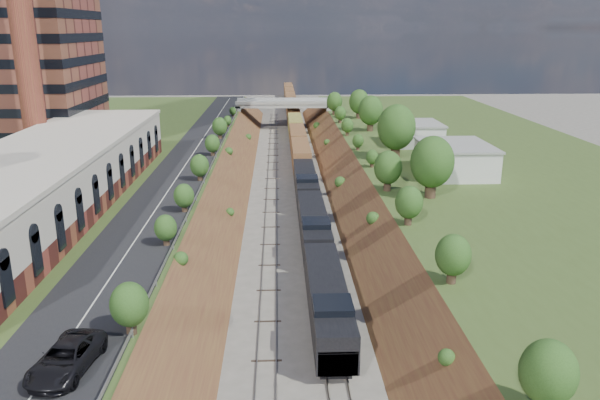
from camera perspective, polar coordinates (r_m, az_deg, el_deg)
The scene contains 17 objects.
platform_left at distance 96.05m, azimuth -21.27°, elevation 1.81°, with size 44.00×180.00×5.00m, color #3F5523.
platform_right at distance 97.09m, azimuth 18.72°, elevation 2.21°, with size 44.00×180.00×5.00m, color #3F5523.
embankment_left at distance 91.89m, azimuth -8.03°, elevation 0.54°, with size 7.07×180.00×7.07m, color brown.
embankment_right at distance 92.25m, azimuth 5.69°, elevation 0.69°, with size 7.07×180.00×7.07m, color brown.
rail_left_track at distance 91.38m, azimuth -2.79°, elevation 0.66°, with size 1.58×180.00×0.18m, color gray.
rail_right_track at distance 91.46m, azimuth 0.47°, elevation 0.69°, with size 1.58×180.00×0.18m, color gray.
road at distance 91.23m, azimuth -10.98°, elevation 3.56°, with size 8.00×180.00×0.10m, color black.
guardrail at distance 90.39m, azimuth -8.44°, elevation 3.89°, with size 0.10×171.00×0.70m.
commercial_building at distance 72.92m, azimuth -23.43°, elevation 2.06°, with size 14.30×62.30×7.00m.
smokestack at distance 90.74m, azimuth -25.45°, elevation 14.98°, with size 3.20×3.20×40.00m, color maroon.
overpass at distance 151.27m, azimuth -1.62°, elevation 8.84°, with size 24.50×8.30×7.40m.
white_building_near at distance 85.65m, azimuth 14.88°, elevation 3.81°, with size 9.00×12.00×4.00m, color silver.
white_building_far at distance 106.39m, azimuth 11.23°, elevation 6.33°, with size 8.00×10.00×3.60m, color silver.
tree_right_large at distance 72.11m, azimuth 12.77°, elevation 3.59°, with size 5.25×5.25×7.61m.
tree_left_crest at distance 52.18m, azimuth -13.45°, elevation -4.07°, with size 2.45×2.45×3.55m.
freight_train at distance 138.25m, azimuth -0.46°, elevation 7.19°, with size 3.15×193.49×4.68m.
suv at distance 38.80m, azimuth -21.84°, elevation -14.11°, with size 2.86×6.20×1.72m, color black.
Camera 1 is at (-1.52, -27.93, 24.92)m, focal length 35.00 mm.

